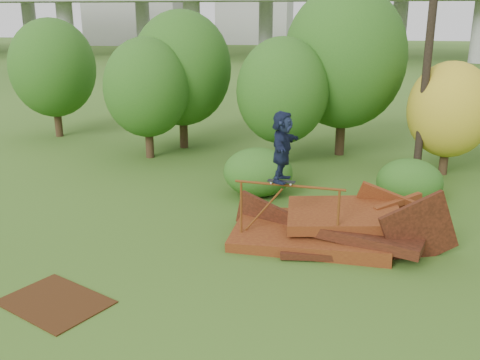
% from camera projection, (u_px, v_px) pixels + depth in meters
% --- Properties ---
extents(ground, '(240.00, 240.00, 0.00)m').
position_uv_depth(ground, '(259.00, 275.00, 12.15)').
color(ground, '#2D5116').
rests_on(ground, ground).
extents(scrap_pile, '(5.77, 2.77, 2.07)m').
position_uv_depth(scrap_pile, '(332.00, 229.00, 13.78)').
color(scrap_pile, '#4F1C0E').
rests_on(scrap_pile, ground).
extents(grind_rail, '(2.74, 0.33, 1.70)m').
position_uv_depth(grind_rail, '(289.00, 202.00, 13.16)').
color(grind_rail, brown).
rests_on(grind_rail, ground).
extents(skateboard, '(0.69, 0.25, 0.07)m').
position_uv_depth(skateboard, '(281.00, 181.00, 13.06)').
color(skateboard, black).
rests_on(skateboard, grind_rail).
extents(skater, '(0.68, 1.65, 1.73)m').
position_uv_depth(skater, '(282.00, 146.00, 12.80)').
color(skater, '#171E39').
rests_on(skater, skateboard).
extents(flat_plate, '(2.55, 2.26, 0.03)m').
position_uv_depth(flat_plate, '(55.00, 302.00, 10.95)').
color(flat_plate, '#3A1F0C').
rests_on(flat_plate, ground).
extents(tree_0, '(3.44, 3.44, 4.86)m').
position_uv_depth(tree_0, '(147.00, 88.00, 21.29)').
color(tree_0, black).
rests_on(tree_0, ground).
extents(tree_1, '(4.24, 4.24, 5.90)m').
position_uv_depth(tree_1, '(182.00, 69.00, 22.77)').
color(tree_1, black).
rests_on(tree_1, ground).
extents(tree_2, '(3.49, 3.49, 4.92)m').
position_uv_depth(tree_2, '(282.00, 91.00, 20.12)').
color(tree_2, black).
rests_on(tree_2, ground).
extents(tree_3, '(4.92, 4.92, 6.83)m').
position_uv_depth(tree_3, '(345.00, 58.00, 21.40)').
color(tree_3, black).
rests_on(tree_3, ground).
extents(tree_4, '(2.99, 2.99, 4.13)m').
position_uv_depth(tree_4, '(450.00, 110.00, 19.09)').
color(tree_4, black).
rests_on(tree_4, ground).
extents(tree_6, '(3.97, 3.97, 5.55)m').
position_uv_depth(tree_6, '(53.00, 68.00, 25.02)').
color(tree_6, black).
rests_on(tree_6, ground).
extents(shrub_left, '(2.26, 2.08, 1.56)m').
position_uv_depth(shrub_left, '(258.00, 172.00, 17.29)').
color(shrub_left, '#1E5316').
rests_on(shrub_left, ground).
extents(shrub_right, '(2.01, 1.84, 1.43)m').
position_uv_depth(shrub_right, '(409.00, 182.00, 16.51)').
color(shrub_right, '#1E5316').
rests_on(shrub_right, ground).
extents(utility_pole, '(1.40, 0.28, 10.33)m').
position_uv_depth(utility_pole, '(431.00, 28.00, 17.80)').
color(utility_pole, black).
rests_on(utility_pole, ground).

